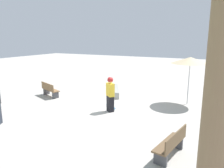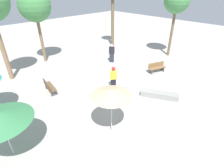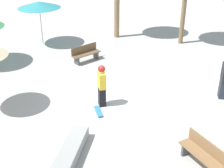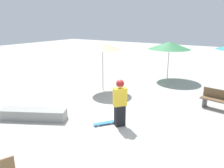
{
  "view_description": "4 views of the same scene",
  "coord_description": "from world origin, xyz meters",
  "px_view_note": "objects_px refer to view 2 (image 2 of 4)",
  "views": [
    {
      "loc": [
        -9.09,
        -4.77,
        3.6
      ],
      "look_at": [
        0.59,
        0.24,
        1.26
      ],
      "focal_mm": 35.0,
      "sensor_mm": 36.0,
      "label": 1
    },
    {
      "loc": [
        7.87,
        -7.96,
        6.84
      ],
      "look_at": [
        0.39,
        -0.48,
        0.71
      ],
      "focal_mm": 28.0,
      "sensor_mm": 36.0,
      "label": 2
    },
    {
      "loc": [
        8.11,
        7.18,
        6.51
      ],
      "look_at": [
        -0.56,
        0.08,
        0.73
      ],
      "focal_mm": 50.0,
      "sensor_mm": 36.0,
      "label": 3
    },
    {
      "loc": [
        -3.71,
        6.3,
        3.67
      ],
      "look_at": [
        0.6,
        -0.34,
        1.4
      ],
      "focal_mm": 35.0,
      "sensor_mm": 36.0,
      "label": 4
    }
  ],
  "objects_px": {
    "concrete_ledge": "(159,95)",
    "palm_tree_center_left": "(35,6)",
    "bench_near": "(157,67)",
    "skateboard": "(121,89)",
    "bench_far": "(49,87)",
    "bystander_watching": "(112,53)",
    "shade_umbrella_tan": "(111,93)",
    "palm_tree_right": "(177,1)",
    "skater_main": "(113,77)"
  },
  "relations": [
    {
      "from": "concrete_ledge",
      "to": "palm_tree_center_left",
      "type": "relative_size",
      "value": 0.38
    },
    {
      "from": "bench_near",
      "to": "concrete_ledge",
      "type": "bearing_deg",
      "value": 56.87
    },
    {
      "from": "bench_near",
      "to": "skateboard",
      "type": "bearing_deg",
      "value": 18.51
    },
    {
      "from": "bench_far",
      "to": "palm_tree_center_left",
      "type": "relative_size",
      "value": 0.25
    },
    {
      "from": "bench_far",
      "to": "palm_tree_center_left",
      "type": "bearing_deg",
      "value": 165.97
    },
    {
      "from": "bench_far",
      "to": "bystander_watching",
      "type": "distance_m",
      "value": 7.14
    },
    {
      "from": "shade_umbrella_tan",
      "to": "palm_tree_right",
      "type": "distance_m",
      "value": 13.25
    },
    {
      "from": "concrete_ledge",
      "to": "bench_near",
      "type": "relative_size",
      "value": 1.5
    },
    {
      "from": "bench_near",
      "to": "shade_umbrella_tan",
      "type": "height_order",
      "value": "shade_umbrella_tan"
    },
    {
      "from": "shade_umbrella_tan",
      "to": "palm_tree_center_left",
      "type": "distance_m",
      "value": 12.05
    },
    {
      "from": "concrete_ledge",
      "to": "bystander_watching",
      "type": "distance_m",
      "value": 7.09
    },
    {
      "from": "skateboard",
      "to": "palm_tree_right",
      "type": "bearing_deg",
      "value": 43.79
    },
    {
      "from": "skater_main",
      "to": "palm_tree_center_left",
      "type": "distance_m",
      "value": 9.57
    },
    {
      "from": "bench_near",
      "to": "bystander_watching",
      "type": "relative_size",
      "value": 0.91
    },
    {
      "from": "shade_umbrella_tan",
      "to": "bystander_watching",
      "type": "xyz_separation_m",
      "value": [
        -6.65,
        6.66,
        -1.5
      ]
    },
    {
      "from": "concrete_ledge",
      "to": "bench_near",
      "type": "xyz_separation_m",
      "value": [
        -2.32,
        3.29,
        0.23
      ]
    },
    {
      "from": "skateboard",
      "to": "shade_umbrella_tan",
      "type": "bearing_deg",
      "value": -107.94
    },
    {
      "from": "skateboard",
      "to": "palm_tree_center_left",
      "type": "bearing_deg",
      "value": 134.71
    },
    {
      "from": "bystander_watching",
      "to": "shade_umbrella_tan",
      "type": "bearing_deg",
      "value": -75.59
    },
    {
      "from": "bench_near",
      "to": "palm_tree_right",
      "type": "relative_size",
      "value": 0.25
    },
    {
      "from": "bench_near",
      "to": "palm_tree_right",
      "type": "distance_m",
      "value": 6.87
    },
    {
      "from": "concrete_ledge",
      "to": "palm_tree_right",
      "type": "height_order",
      "value": "palm_tree_right"
    },
    {
      "from": "shade_umbrella_tan",
      "to": "palm_tree_center_left",
      "type": "height_order",
      "value": "palm_tree_center_left"
    },
    {
      "from": "skater_main",
      "to": "bench_near",
      "type": "distance_m",
      "value": 4.73
    },
    {
      "from": "skateboard",
      "to": "palm_tree_right",
      "type": "height_order",
      "value": "palm_tree_right"
    },
    {
      "from": "concrete_ledge",
      "to": "palm_tree_center_left",
      "type": "distance_m",
      "value": 12.86
    },
    {
      "from": "shade_umbrella_tan",
      "to": "palm_tree_right",
      "type": "relative_size",
      "value": 0.39
    },
    {
      "from": "skater_main",
      "to": "shade_umbrella_tan",
      "type": "bearing_deg",
      "value": -99.75
    },
    {
      "from": "shade_umbrella_tan",
      "to": "bench_near",
      "type": "bearing_deg",
      "value": 105.98
    },
    {
      "from": "bench_far",
      "to": "bystander_watching",
      "type": "relative_size",
      "value": 0.91
    },
    {
      "from": "skater_main",
      "to": "bystander_watching",
      "type": "distance_m",
      "value": 5.04
    },
    {
      "from": "skateboard",
      "to": "bench_near",
      "type": "xyz_separation_m",
      "value": [
        0.24,
        4.39,
        0.37
      ]
    },
    {
      "from": "palm_tree_right",
      "to": "concrete_ledge",
      "type": "bearing_deg",
      "value": -64.49
    },
    {
      "from": "skater_main",
      "to": "concrete_ledge",
      "type": "height_order",
      "value": "skater_main"
    },
    {
      "from": "bench_near",
      "to": "shade_umbrella_tan",
      "type": "bearing_deg",
      "value": 37.61
    },
    {
      "from": "concrete_ledge",
      "to": "shade_umbrella_tan",
      "type": "relative_size",
      "value": 0.96
    },
    {
      "from": "skater_main",
      "to": "bench_far",
      "type": "xyz_separation_m",
      "value": [
        -2.85,
        -3.61,
        -0.51
      ]
    },
    {
      "from": "bench_far",
      "to": "palm_tree_center_left",
      "type": "distance_m",
      "value": 7.79
    },
    {
      "from": "concrete_ledge",
      "to": "palm_tree_right",
      "type": "bearing_deg",
      "value": 115.51
    },
    {
      "from": "concrete_ledge",
      "to": "shade_umbrella_tan",
      "type": "height_order",
      "value": "shade_umbrella_tan"
    },
    {
      "from": "shade_umbrella_tan",
      "to": "bystander_watching",
      "type": "relative_size",
      "value": 1.43
    },
    {
      "from": "bystander_watching",
      "to": "palm_tree_center_left",
      "type": "bearing_deg",
      "value": -167.59
    },
    {
      "from": "bench_near",
      "to": "palm_tree_center_left",
      "type": "bearing_deg",
      "value": -36.75
    },
    {
      "from": "shade_umbrella_tan",
      "to": "palm_tree_center_left",
      "type": "bearing_deg",
      "value": 169.7
    },
    {
      "from": "skater_main",
      "to": "concrete_ledge",
      "type": "xyz_separation_m",
      "value": [
        3.08,
        1.36,
        -0.74
      ]
    },
    {
      "from": "palm_tree_center_left",
      "to": "palm_tree_right",
      "type": "bearing_deg",
      "value": 52.49
    },
    {
      "from": "bench_near",
      "to": "shade_umbrella_tan",
      "type": "distance_m",
      "value": 8.38
    },
    {
      "from": "bench_far",
      "to": "palm_tree_right",
      "type": "relative_size",
      "value": 0.25
    },
    {
      "from": "palm_tree_right",
      "to": "skateboard",
      "type": "bearing_deg",
      "value": -82.5
    },
    {
      "from": "shade_umbrella_tan",
      "to": "palm_tree_center_left",
      "type": "relative_size",
      "value": 0.39
    }
  ]
}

